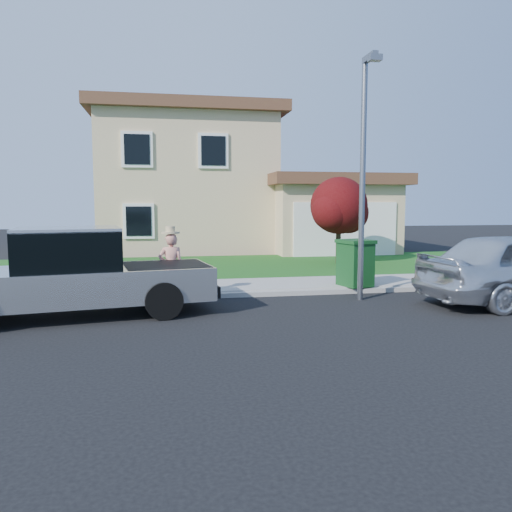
{
  "coord_description": "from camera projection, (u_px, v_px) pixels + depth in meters",
  "views": [
    {
      "loc": [
        -1.17,
        -9.33,
        2.34
      ],
      "look_at": [
        0.81,
        1.3,
        1.2
      ],
      "focal_mm": 35.0,
      "sensor_mm": 36.0,
      "label": 1
    }
  ],
  "objects": [
    {
      "name": "lawn",
      "position": [
        225.0,
        267.0,
        18.07
      ],
      "size": [
        40.0,
        7.0,
        0.1
      ],
      "primitive_type": "cube",
      "color": "#164F17",
      "rests_on": "ground"
    },
    {
      "name": "woman",
      "position": [
        171.0,
        266.0,
        11.89
      ],
      "size": [
        0.61,
        0.44,
        1.81
      ],
      "rotation": [
        0.0,
        0.0,
        3.16
      ],
      "color": "#E08F7B",
      "rests_on": "ground"
    },
    {
      "name": "street_lamp",
      "position": [
        364.0,
        165.0,
        11.77
      ],
      "size": [
        0.28,
        0.73,
        5.71
      ],
      "rotation": [
        0.0,
        0.0,
        -0.0
      ],
      "color": "slate",
      "rests_on": "ground"
    },
    {
      "name": "trash_bin",
      "position": [
        355.0,
        263.0,
        13.29
      ],
      "size": [
        0.96,
        1.04,
        1.23
      ],
      "rotation": [
        0.0,
        0.0,
        0.27
      ],
      "color": "#103D17",
      "rests_on": "sidewalk"
    },
    {
      "name": "house",
      "position": [
        212.0,
        187.0,
        25.51
      ],
      "size": [
        14.0,
        11.3,
        6.85
      ],
      "color": "tan",
      "rests_on": "ground"
    },
    {
      "name": "sidewalk",
      "position": [
        245.0,
        287.0,
        13.66
      ],
      "size": [
        40.0,
        2.0,
        0.15
      ],
      "primitive_type": "cube",
      "color": "gray",
      "rests_on": "ground"
    },
    {
      "name": "ground",
      "position": [
        227.0,
        326.0,
        9.58
      ],
      "size": [
        80.0,
        80.0,
        0.0
      ],
      "primitive_type": "plane",
      "color": "black",
      "rests_on": "ground"
    },
    {
      "name": "pickup_truck",
      "position": [
        76.0,
        275.0,
        10.3
      ],
      "size": [
        5.87,
        2.76,
        1.86
      ],
      "rotation": [
        0.0,
        0.0,
        0.16
      ],
      "color": "black",
      "rests_on": "ground"
    },
    {
      "name": "curb",
      "position": [
        252.0,
        294.0,
        12.59
      ],
      "size": [
        40.0,
        0.2,
        0.12
      ],
      "primitive_type": "cube",
      "color": "gray",
      "rests_on": "ground"
    },
    {
      "name": "ornamental_tree",
      "position": [
        340.0,
        208.0,
        18.53
      ],
      "size": [
        2.35,
        2.12,
        3.23
      ],
      "color": "black",
      "rests_on": "lawn"
    }
  ]
}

